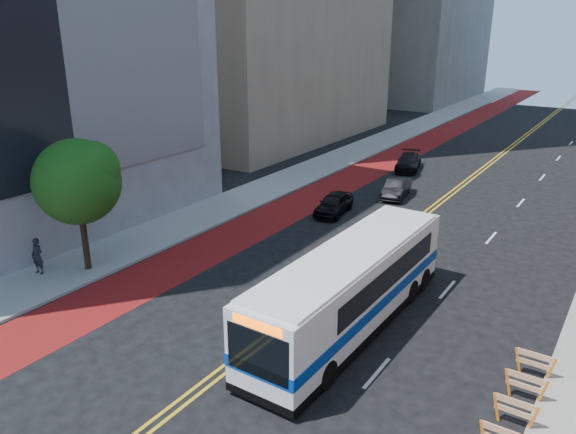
# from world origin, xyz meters

# --- Properties ---
(ground) EXTENTS (160.00, 160.00, 0.00)m
(ground) POSITION_xyz_m (0.00, 0.00, 0.00)
(ground) COLOR black
(ground) RESTS_ON ground
(sidewalk_left) EXTENTS (4.00, 140.00, 0.15)m
(sidewalk_left) POSITION_xyz_m (-12.00, 30.00, 0.07)
(sidewalk_left) COLOR gray
(sidewalk_left) RESTS_ON ground
(bus_lane_paint) EXTENTS (3.60, 140.00, 0.01)m
(bus_lane_paint) POSITION_xyz_m (-8.10, 30.00, 0.00)
(bus_lane_paint) COLOR maroon
(bus_lane_paint) RESTS_ON ground
(center_line_inner) EXTENTS (0.14, 140.00, 0.01)m
(center_line_inner) POSITION_xyz_m (-0.18, 30.00, 0.00)
(center_line_inner) COLOR gold
(center_line_inner) RESTS_ON ground
(center_line_outer) EXTENTS (0.14, 140.00, 0.01)m
(center_line_outer) POSITION_xyz_m (0.18, 30.00, 0.00)
(center_line_outer) COLOR gold
(center_line_outer) RESTS_ON ground
(lane_dashes) EXTENTS (0.14, 98.20, 0.01)m
(lane_dashes) POSITION_xyz_m (4.80, 38.00, 0.01)
(lane_dashes) COLOR silver
(lane_dashes) RESTS_ON ground
(street_tree) EXTENTS (4.20, 4.20, 6.70)m
(street_tree) POSITION_xyz_m (-11.24, 6.04, 4.91)
(street_tree) COLOR black
(street_tree) RESTS_ON sidewalk_left
(transit_bus) EXTENTS (2.94, 12.76, 3.50)m
(transit_bus) POSITION_xyz_m (2.45, 8.48, 1.83)
(transit_bus) COLOR white
(transit_bus) RESTS_ON ground
(car_a) EXTENTS (2.16, 4.25, 1.39)m
(car_a) POSITION_xyz_m (-5.12, 20.77, 0.69)
(car_a) COLOR black
(car_a) RESTS_ON ground
(car_b) EXTENTS (2.18, 4.33, 1.36)m
(car_b) POSITION_xyz_m (-3.12, 26.55, 0.68)
(car_b) COLOR black
(car_b) RESTS_ON ground
(car_c) EXTENTS (3.06, 4.99, 1.35)m
(car_c) POSITION_xyz_m (-5.33, 34.35, 0.68)
(car_c) COLOR black
(car_c) RESTS_ON ground
(pedestrian) EXTENTS (0.74, 0.54, 1.86)m
(pedestrian) POSITION_xyz_m (-12.84, 4.27, 1.08)
(pedestrian) COLOR black
(pedestrian) RESTS_ON sidewalk_left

